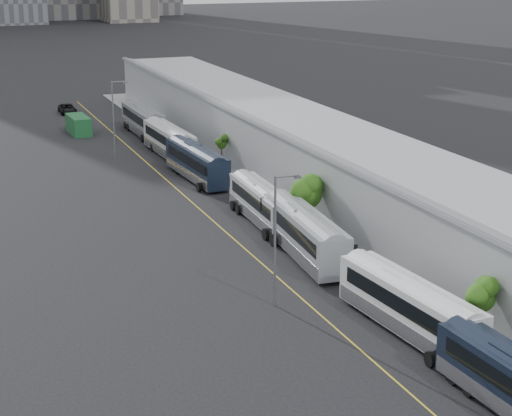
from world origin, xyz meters
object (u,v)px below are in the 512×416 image
bus_4 (262,207)px  bus_6 (169,143)px  bus_7 (143,123)px  street_lamp_far (115,114)px  bus_3 (305,238)px  suv (67,109)px  bus_5 (197,166)px  bus_2 (409,310)px  street_lamp_near (277,233)px  shipping_container (79,125)px

bus_4 → bus_6: bus_6 is taller
bus_6 → bus_7: bearing=87.0°
street_lamp_far → bus_6: bearing=-14.2°
bus_3 → suv: size_ratio=2.67×
suv → bus_7: bearing=-69.8°
bus_7 → bus_6: bearing=-91.9°
bus_5 → suv: size_ratio=2.55×
bus_4 → bus_6: size_ratio=0.94×
bus_2 → street_lamp_near: size_ratio=1.38×
shipping_container → street_lamp_far: bearing=-86.5°
street_lamp_near → suv: bearing=90.8°
bus_2 → street_lamp_far: 58.11m
bus_4 → shipping_container: bearing=102.7°
bus_7 → shipping_container: (-8.33, 3.82, -0.41)m
bus_3 → suv: bus_3 is taller
shipping_container → bus_5: bearing=-78.1°
suv → bus_4: bearing=-82.4°
bus_7 → street_lamp_near: bearing=-96.3°
street_lamp_far → bus_5: bearing=-66.5°
bus_7 → shipping_container: 9.18m
bus_3 → suv: bearing=100.2°
bus_3 → shipping_container: 58.51m
bus_4 → bus_2: bearing=-87.8°
street_lamp_near → shipping_container: street_lamp_near is taller
suv → bus_5: bearing=-81.2°
street_lamp_near → suv: (-1.20, 83.01, -4.82)m
bus_6 → street_lamp_far: 7.62m
bus_3 → bus_7: size_ratio=1.04×
bus_5 → bus_7: bus_7 is taller
street_lamp_near → bus_2: bearing=-49.8°
bus_2 → bus_4: bus_2 is taller
bus_6 → street_lamp_near: 48.85m
street_lamp_far → bus_4: bearing=-77.2°
bus_4 → bus_7: size_ratio=0.93×
bus_3 → shipping_container: bus_3 is taller
street_lamp_near → suv: size_ratio=1.83×
bus_2 → shipping_container: size_ratio=2.16×
bus_4 → street_lamp_near: 20.27m
bus_3 → street_lamp_near: street_lamp_near is taller
bus_2 → street_lamp_near: street_lamp_near is taller
street_lamp_near → bus_6: bearing=83.2°
bus_4 → bus_5: bearing=95.6°
bus_5 → bus_6: bus_5 is taller
bus_2 → shipping_container: bearing=91.9°
street_lamp_far → shipping_container: 17.10m
street_lamp_near → shipping_container: size_ratio=1.57×
bus_3 → shipping_container: bearing=102.9°
bus_3 → street_lamp_near: 11.21m
bus_6 → shipping_container: 19.83m
bus_7 → shipping_container: bearing=154.5°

